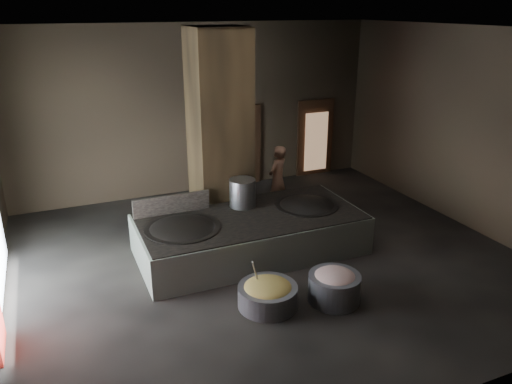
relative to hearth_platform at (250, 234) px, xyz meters
name	(u,v)px	position (x,y,z in m)	size (l,w,h in m)	color
floor	(266,260)	(0.20, -0.40, -0.45)	(10.00, 9.00, 0.10)	black
ceiling	(268,26)	(0.20, -0.40, 4.15)	(10.00, 9.00, 0.10)	black
back_wall	(198,110)	(0.20, 4.15, 1.85)	(10.00, 0.10, 4.50)	black
front_wall	(434,257)	(0.20, -4.95, 1.85)	(10.00, 0.10, 4.50)	black
right_wall	(469,129)	(5.25, -0.40, 1.85)	(0.10, 9.00, 4.50)	black
pillar	(220,133)	(-0.10, 1.50, 1.85)	(1.20, 1.20, 4.50)	black
hearth_platform	(250,234)	(0.00, 0.00, 0.00)	(4.63, 2.21, 0.80)	#A0AD9C
platform_cap	(250,216)	(0.00, 0.00, 0.41)	(4.52, 2.17, 0.03)	black
wok_left	(183,232)	(-1.45, -0.05, 0.35)	(1.46, 1.46, 0.40)	black
wok_left_rim	(182,228)	(-1.45, -0.05, 0.42)	(1.49, 1.49, 0.05)	black
wok_right	(307,208)	(1.35, 0.05, 0.35)	(1.36, 1.36, 0.38)	black
wok_right_rim	(307,205)	(1.35, 0.05, 0.42)	(1.39, 1.39, 0.05)	black
stock_pot	(242,193)	(0.05, 0.55, 0.73)	(0.56, 0.56, 0.60)	#989B9F
splash_guard	(172,204)	(-1.45, 0.75, 0.63)	(1.61, 0.06, 0.40)	black
cook	(278,179)	(1.50, 1.84, 0.44)	(0.61, 0.40, 1.69)	#9B684F
veg_basin	(268,296)	(-0.50, -2.00, -0.21)	(1.04, 1.04, 0.38)	slate
veg_fill	(268,288)	(-0.50, -2.00, -0.05)	(0.85, 0.85, 0.26)	olive
ladle	(256,276)	(-0.65, -1.85, 0.15)	(0.03, 0.03, 0.82)	#989B9F
meat_basin	(334,288)	(0.64, -2.30, -0.15)	(0.92, 0.92, 0.50)	slate
meat_fill	(335,278)	(0.64, -2.30, 0.05)	(0.76, 0.76, 0.29)	#A96965
doorway_near	(241,147)	(1.40, 4.05, 0.70)	(1.18, 0.08, 2.38)	black
doorway_near_glow	(235,147)	(1.31, 4.28, 0.65)	(0.86, 0.04, 2.04)	#8C6647
doorway_far	(315,139)	(3.80, 4.05, 0.70)	(1.18, 0.08, 2.38)	black
doorway_far_glow	(316,142)	(3.76, 3.90, 0.65)	(0.74, 0.04, 1.76)	#8C6647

